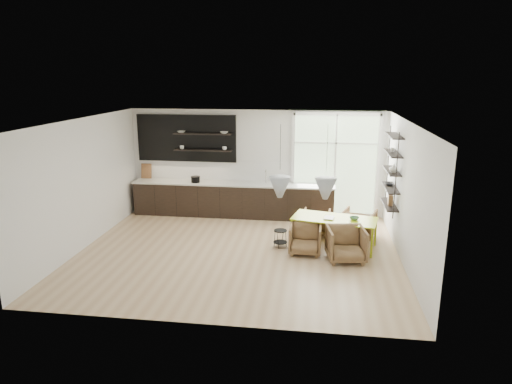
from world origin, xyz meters
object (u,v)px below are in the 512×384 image
at_px(dining_table, 334,220).
at_px(armchair_front_right, 346,244).
at_px(armchair_back_right, 359,224).
at_px(armchair_front_left, 305,239).
at_px(wire_stool, 280,236).
at_px(armchair_back_left, 316,222).

bearing_deg(dining_table, armchair_front_right, -60.98).
xyz_separation_m(armchair_back_right, armchair_front_left, (-1.25, -1.16, -0.02)).
xyz_separation_m(armchair_front_left, wire_stool, (-0.57, 0.29, -0.07)).
distance_m(armchair_back_right, armchair_front_right, 1.51).
relative_size(armchair_back_left, armchair_front_left, 0.94).
relative_size(dining_table, armchair_front_right, 2.52).
relative_size(dining_table, armchair_front_left, 2.82).
height_order(armchair_back_right, armchair_front_right, armchair_front_right).
bearing_deg(armchair_back_left, wire_stool, 55.88).
height_order(dining_table, wire_stool, dining_table).
height_order(armchair_back_left, armchair_front_left, armchair_front_left).
relative_size(armchair_back_right, armchair_front_right, 0.96).
height_order(armchair_front_right, wire_stool, armchair_front_right).
height_order(armchair_front_left, wire_stool, armchair_front_left).
bearing_deg(armchair_front_left, armchair_front_right, -18.26).
bearing_deg(wire_stool, armchair_front_left, -27.18).
bearing_deg(armchair_back_right, armchair_front_right, 92.79).
bearing_deg(armchair_back_left, armchair_front_right, 117.04).
relative_size(armchair_front_left, wire_stool, 1.78).
distance_m(dining_table, wire_stool, 1.28).
distance_m(dining_table, armchair_front_left, 0.85).
xyz_separation_m(dining_table, armchair_front_right, (0.23, -0.78, -0.27)).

